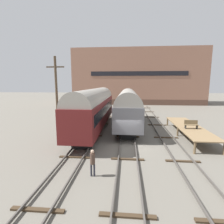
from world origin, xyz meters
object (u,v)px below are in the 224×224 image
(train_car_grey, at_px, (128,106))
(utility_pole, at_px, (57,98))
(train_car_maroon, at_px, (94,107))
(person_worker, at_px, (93,160))
(bench, at_px, (191,124))

(train_car_grey, bearing_deg, utility_pole, -135.65)
(train_car_maroon, bearing_deg, person_worker, -79.96)
(train_car_maroon, distance_m, utility_pole, 5.54)
(person_worker, bearing_deg, train_car_maroon, 100.04)
(train_car_grey, xyz_separation_m, person_worker, (-2.25, -13.80, -1.78))
(bench, relative_size, utility_pole, 0.16)
(bench, bearing_deg, utility_pole, -172.31)
(train_car_maroon, height_order, bench, train_car_maroon)
(person_worker, bearing_deg, bench, 43.72)
(bench, distance_m, person_worker, 12.51)
(train_car_maroon, height_order, utility_pole, utility_pole)
(person_worker, relative_size, utility_pole, 0.21)
(train_car_grey, distance_m, person_worker, 14.10)
(train_car_grey, relative_size, person_worker, 8.61)
(bench, bearing_deg, person_worker, -136.28)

